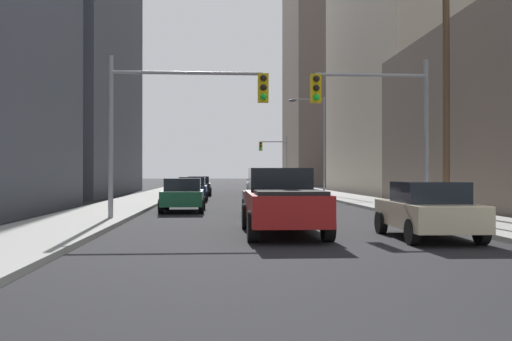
% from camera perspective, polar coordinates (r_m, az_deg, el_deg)
% --- Properties ---
extents(sidewalk_left, '(3.34, 160.00, 0.15)m').
position_cam_1_polar(sidewalk_left, '(53.25, -9.03, -2.10)').
color(sidewalk_left, '#9E9E99').
rests_on(sidewalk_left, ground).
extents(sidewalk_right, '(3.34, 160.00, 0.15)m').
position_cam_1_polar(sidewalk_right, '(53.74, 5.76, -2.09)').
color(sidewalk_right, '#9E9E99').
rests_on(sidewalk_right, ground).
extents(pickup_truck_red, '(2.20, 5.42, 1.90)m').
position_cam_1_polar(pickup_truck_red, '(16.40, 2.66, -3.12)').
color(pickup_truck_red, maroon).
rests_on(pickup_truck_red, ground).
extents(sedan_beige, '(1.95, 4.26, 1.52)m').
position_cam_1_polar(sedan_beige, '(15.89, 16.73, -3.78)').
color(sedan_beige, '#C6B793').
rests_on(sedan_beige, ground).
extents(sedan_white, '(1.95, 4.23, 1.52)m').
position_cam_1_polar(sedan_white, '(23.79, 1.08, -2.64)').
color(sedan_white, white).
rests_on(sedan_white, ground).
extents(sedan_green, '(1.95, 4.22, 1.52)m').
position_cam_1_polar(sedan_green, '(26.24, -7.28, -2.42)').
color(sedan_green, '#195938').
rests_on(sedan_green, ground).
extents(sedan_navy, '(1.95, 4.20, 1.52)m').
position_cam_1_polar(sedan_navy, '(36.59, -6.36, -1.82)').
color(sedan_navy, '#141E4C').
rests_on(sedan_navy, ground).
extents(sedan_black, '(1.95, 4.20, 1.52)m').
position_cam_1_polar(sedan_black, '(45.49, -5.71, -1.53)').
color(sedan_black, black).
rests_on(sedan_black, ground).
extents(traffic_signal_near_left, '(5.79, 0.44, 6.00)m').
position_cam_1_polar(traffic_signal_near_left, '(21.03, -7.42, 6.23)').
color(traffic_signal_near_left, gray).
rests_on(traffic_signal_near_left, ground).
extents(traffic_signal_near_right, '(4.46, 0.44, 6.00)m').
position_cam_1_polar(traffic_signal_near_right, '(21.76, 11.87, 5.86)').
color(traffic_signal_near_right, gray).
rests_on(traffic_signal_near_right, ground).
extents(traffic_signal_far_right, '(3.30, 0.44, 6.00)m').
position_cam_1_polar(traffic_signal_far_right, '(65.47, 1.90, 1.68)').
color(traffic_signal_far_right, gray).
rests_on(traffic_signal_far_right, ground).
extents(utility_pole_right, '(2.20, 0.28, 10.35)m').
position_cam_1_polar(utility_pole_right, '(24.52, 18.43, 8.42)').
color(utility_pole_right, brown).
rests_on(utility_pole_right, ground).
extents(street_lamp_right, '(2.76, 0.32, 7.50)m').
position_cam_1_polar(street_lamp_right, '(43.10, 6.20, 3.47)').
color(street_lamp_right, gray).
rests_on(street_lamp_right, ground).
extents(building_right_mid_block, '(14.31, 24.11, 23.66)m').
position_cam_1_polar(building_right_mid_block, '(52.05, 17.43, 10.88)').
color(building_right_mid_block, '#B7A893').
rests_on(building_right_mid_block, ground).
extents(building_right_far_highrise, '(20.03, 21.80, 53.23)m').
position_cam_1_polar(building_right_far_highrise, '(99.98, 9.24, 14.10)').
color(building_right_far_highrise, '#66564C').
rests_on(building_right_far_highrise, ground).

